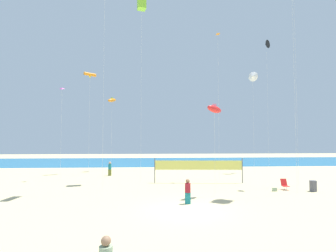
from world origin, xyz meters
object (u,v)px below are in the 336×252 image
(beachgoer_teal_shirt, at_px, (110,168))
(kite_magenta_diamond, at_px, (62,92))
(kite_black_delta, at_px, (267,45))
(trash_barrel, at_px, (313,186))
(kite_orange_tube, at_px, (90,75))
(beachgoer_maroon_shirt, at_px, (188,191))
(volleyball_net, at_px, (198,166))
(kite_red_inflatable, at_px, (214,109))
(kite_orange_inflatable, at_px, (112,100))
(beach_handbag, at_px, (275,189))
(kite_lime_box, at_px, (142,3))
(folding_beach_chair, at_px, (285,184))
(kite_orange_diamond, at_px, (218,42))
(kite_white_delta, at_px, (253,76))

(beachgoer_teal_shirt, height_order, kite_magenta_diamond, kite_magenta_diamond)
(beachgoer_teal_shirt, height_order, kite_black_delta, kite_black_delta)
(trash_barrel, xyz_separation_m, kite_orange_tube, (-21.26, 12.73, 12.14))
(kite_orange_tube, xyz_separation_m, kite_magenta_diamond, (-1.61, -5.36, -3.26))
(beachgoer_maroon_shirt, xyz_separation_m, kite_orange_tube, (-10.43, 16.16, 11.72))
(volleyball_net, distance_m, kite_red_inflatable, 7.63)
(beachgoer_maroon_shirt, height_order, kite_orange_inflatable, kite_orange_inflatable)
(volleyball_net, xyz_separation_m, beach_handbag, (5.53, -4.32, -1.50))
(kite_orange_inflatable, bearing_deg, beachgoer_teal_shirt, -82.72)
(kite_orange_tube, bearing_deg, kite_lime_box, -44.96)
(beach_handbag, height_order, kite_black_delta, kite_black_delta)
(folding_beach_chair, bearing_deg, kite_orange_inflatable, 139.55)
(volleyball_net, relative_size, kite_black_delta, 0.48)
(kite_magenta_diamond, bearing_deg, kite_orange_diamond, -3.13)
(kite_magenta_diamond, bearing_deg, kite_lime_box, -10.23)
(kite_black_delta, bearing_deg, kite_white_delta, -151.84)
(trash_barrel, distance_m, kite_orange_tube, 27.60)
(kite_black_delta, bearing_deg, folding_beach_chair, -109.70)
(beachgoer_teal_shirt, relative_size, folding_beach_chair, 1.84)
(kite_magenta_diamond, bearing_deg, kite_red_inflatable, -30.95)
(beach_handbag, xyz_separation_m, kite_white_delta, (3.05, 11.71, 12.35))
(kite_orange_inflatable, bearing_deg, folding_beach_chair, -40.24)
(volleyball_net, distance_m, kite_orange_tube, 18.57)
(folding_beach_chair, relative_size, kite_orange_tube, 0.07)
(kite_red_inflatable, height_order, kite_magenta_diamond, kite_magenta_diamond)
(beachgoer_maroon_shirt, xyz_separation_m, volleyball_net, (2.16, 7.99, 0.77))
(trash_barrel, height_order, beach_handbag, trash_barrel)
(kite_lime_box, bearing_deg, volleyball_net, -12.60)
(trash_barrel, distance_m, kite_lime_box, 23.83)
(trash_barrel, bearing_deg, kite_orange_inflatable, 141.22)
(volleyball_net, bearing_deg, kite_red_inflatable, -87.98)
(beach_handbag, height_order, kite_orange_tube, kite_orange_tube)
(beachgoer_maroon_shirt, bearing_deg, kite_orange_tube, 64.63)
(beachgoer_teal_shirt, xyz_separation_m, kite_black_delta, (20.68, 3.16, 16.46))
(folding_beach_chair, xyz_separation_m, kite_orange_diamond, (-4.16, 5.60, 14.31))
(kite_orange_diamond, xyz_separation_m, kite_black_delta, (8.63, 6.89, 2.55))
(kite_orange_tube, bearing_deg, volleyball_net, -32.97)
(beach_handbag, xyz_separation_m, kite_orange_tube, (-18.12, 12.48, 12.44))
(kite_orange_tube, bearing_deg, folding_beach_chair, -31.61)
(volleyball_net, height_order, kite_black_delta, kite_black_delta)
(beachgoer_teal_shirt, height_order, kite_red_inflatable, kite_red_inflatable)
(beachgoer_teal_shirt, relative_size, kite_lime_box, 0.08)
(beachgoer_maroon_shirt, distance_m, kite_magenta_diamond, 18.25)
(folding_beach_chair, relative_size, kite_orange_inflatable, 0.09)
(kite_red_inflatable, bearing_deg, kite_orange_tube, 132.43)
(beachgoer_maroon_shirt, distance_m, kite_orange_inflatable, 22.00)
(beachgoer_teal_shirt, xyz_separation_m, kite_orange_diamond, (12.05, -3.74, 13.90))
(beach_handbag, height_order, kite_magenta_diamond, kite_magenta_diamond)
(kite_red_inflatable, distance_m, kite_orange_inflatable, 19.60)
(beachgoer_maroon_shirt, bearing_deg, trash_barrel, -40.66)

